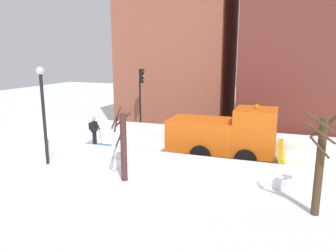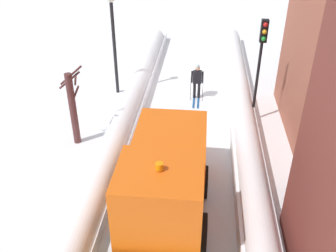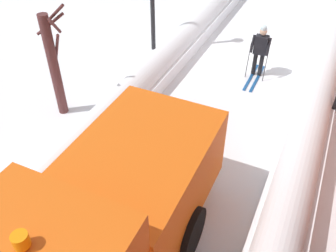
# 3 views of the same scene
# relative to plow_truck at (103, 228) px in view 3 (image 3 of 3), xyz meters

# --- Properties ---
(plow_truck) EXTENTS (3.20, 5.98, 3.12)m
(plow_truck) POSITION_rel_plow_truck_xyz_m (0.00, 0.00, 0.00)
(plow_truck) COLOR orange
(plow_truck) RESTS_ON ground
(skier) EXTENTS (0.62, 1.80, 1.81)m
(skier) POSITION_rel_plow_truck_xyz_m (-0.67, -8.38, -0.48)
(skier) COLOR black
(skier) RESTS_ON ground
(bare_tree_near) EXTENTS (0.96, 0.69, 3.25)m
(bare_tree_near) POSITION_rel_plow_truck_xyz_m (4.06, -3.87, 0.14)
(bare_tree_near) COLOR #502B2A
(bare_tree_near) RESTS_ON ground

